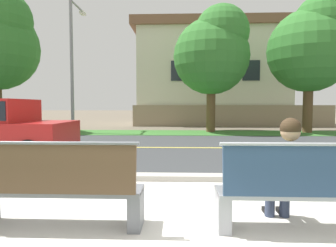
% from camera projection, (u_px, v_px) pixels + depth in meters
% --- Properties ---
extents(ground_plane, '(140.00, 140.00, 0.00)m').
position_uv_depth(ground_plane, '(179.00, 142.00, 11.04)').
color(ground_plane, '#665B4C').
extents(sidewalk_pavement, '(44.00, 3.60, 0.01)m').
position_uv_depth(sidewalk_pavement, '(179.00, 222.00, 3.46)').
color(sidewalk_pavement, beige).
rests_on(sidewalk_pavement, ground_plane).
extents(curb_edge, '(44.00, 0.30, 0.11)m').
position_uv_depth(curb_edge, '(179.00, 177.00, 5.41)').
color(curb_edge, '#ADA89E').
rests_on(curb_edge, ground_plane).
extents(street_asphalt, '(52.00, 8.00, 0.01)m').
position_uv_depth(street_asphalt, '(179.00, 148.00, 9.55)').
color(street_asphalt, '#383A3D').
rests_on(street_asphalt, ground_plane).
extents(road_centre_line, '(48.00, 0.14, 0.01)m').
position_uv_depth(road_centre_line, '(179.00, 148.00, 9.55)').
color(road_centre_line, '#E0CC4C').
rests_on(road_centre_line, ground_plane).
extents(far_verge_grass, '(48.00, 2.80, 0.02)m').
position_uv_depth(far_verge_grass, '(179.00, 133.00, 14.77)').
color(far_verge_grass, '#38702D').
rests_on(far_verge_grass, ground_plane).
extents(bench_left, '(1.91, 0.48, 1.01)m').
position_uv_depth(bench_left, '(56.00, 189.00, 3.25)').
color(bench_left, slate).
rests_on(bench_left, ground_plane).
extents(bench_right, '(1.91, 0.48, 1.01)m').
position_uv_depth(bench_right, '(307.00, 192.00, 3.15)').
color(bench_right, '#9EA0A8').
rests_on(bench_right, ground_plane).
extents(seated_person_olive, '(0.52, 0.68, 1.25)m').
position_uv_depth(seated_person_olive, '(286.00, 168.00, 3.31)').
color(seated_person_olive, '#333D56').
rests_on(seated_person_olive, ground_plane).
extents(streetlamp, '(0.24, 2.10, 6.69)m').
position_uv_depth(streetlamp, '(73.00, 56.00, 14.55)').
color(streetlamp, gray).
rests_on(streetlamp, ground_plane).
extents(shade_tree_left, '(3.89, 3.89, 6.41)m').
position_uv_depth(shade_tree_left, '(214.00, 51.00, 14.92)').
color(shade_tree_left, brown).
rests_on(shade_tree_left, ground_plane).
extents(shade_tree_centre, '(4.11, 4.11, 6.78)m').
position_uv_depth(shade_tree_centre, '(313.00, 44.00, 14.49)').
color(shade_tree_centre, brown).
rests_on(shade_tree_centre, ground_plane).
extents(garden_wall, '(13.00, 0.36, 1.40)m').
position_uv_depth(garden_wall, '(232.00, 116.00, 19.08)').
color(garden_wall, gray).
rests_on(garden_wall, ground_plane).
extents(house_across_street, '(11.09, 6.91, 7.20)m').
position_uv_depth(house_across_street, '(210.00, 75.00, 22.13)').
color(house_across_street, beige).
rests_on(house_across_street, ground_plane).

